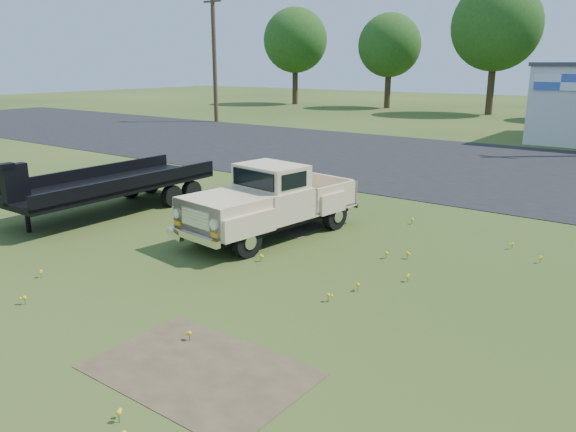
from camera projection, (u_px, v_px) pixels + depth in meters
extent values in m
plane|color=#2E4516|center=(255.00, 281.00, 10.95)|extent=(140.00, 140.00, 0.00)
cube|color=black|center=(494.00, 169.00, 22.56)|extent=(90.00, 14.00, 0.02)
cube|color=#463B25|center=(199.00, 371.00, 7.76)|extent=(3.00, 2.00, 0.01)
cube|color=#463B25|center=(282.00, 224.00, 14.81)|extent=(2.20, 1.60, 0.01)
cube|color=white|center=(561.00, 82.00, 27.59)|extent=(2.50, 0.08, 0.80)
cylinder|color=#3F311D|center=(214.00, 57.00, 39.45)|extent=(0.30, 0.30, 9.00)
cube|color=#3F311D|center=(212.00, 1.00, 38.47)|extent=(1.60, 0.12, 0.12)
cylinder|color=#382919|center=(295.00, 86.00, 57.55)|extent=(0.56, 0.56, 3.60)
sphere|color=#1C4C15|center=(295.00, 40.00, 56.36)|extent=(6.40, 6.40, 6.40)
cylinder|color=#382919|center=(388.00, 90.00, 52.62)|extent=(0.56, 0.56, 3.24)
sphere|color=#1C4C15|center=(390.00, 45.00, 51.55)|extent=(5.76, 5.76, 5.76)
cylinder|color=#382919|center=(490.00, 90.00, 45.61)|extent=(0.56, 0.56, 3.96)
sphere|color=#1C4C15|center=(496.00, 26.00, 44.30)|extent=(7.04, 7.04, 7.04)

